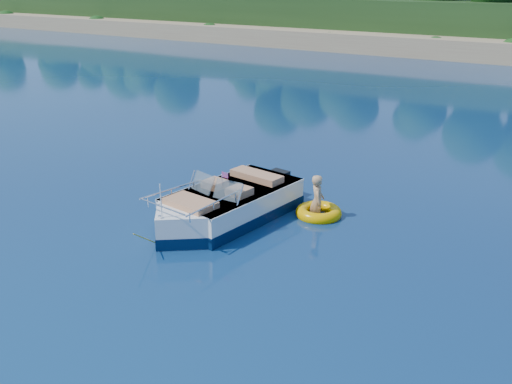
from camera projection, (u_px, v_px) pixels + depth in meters
ground at (222, 246)px, 13.57m from camera, size 160.00×160.00×0.00m
motorboat at (224, 208)px, 14.83m from camera, size 2.42×5.49×1.83m
tow_tube at (319, 213)px, 15.25m from camera, size 1.53×1.53×0.33m
boy at (316, 216)px, 15.26m from camera, size 0.76×0.89×1.62m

